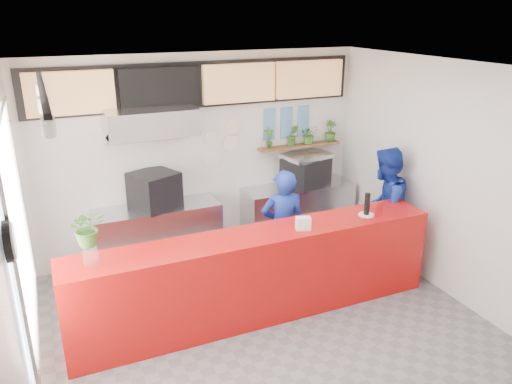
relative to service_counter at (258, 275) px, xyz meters
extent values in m
plane|color=slate|center=(0.00, -0.40, -0.55)|extent=(5.00, 5.00, 0.00)
plane|color=silver|center=(0.00, -0.40, 2.45)|extent=(5.00, 5.00, 0.00)
plane|color=white|center=(0.00, 2.10, 0.95)|extent=(5.00, 0.00, 5.00)
plane|color=white|center=(-2.50, -0.40, 0.95)|extent=(0.00, 5.00, 5.00)
plane|color=white|center=(2.50, -0.40, 0.95)|extent=(0.00, 5.00, 5.00)
cube|color=red|center=(0.00, 0.00, 0.00)|extent=(4.50, 0.60, 1.10)
cube|color=beige|center=(0.00, 2.09, 2.05)|extent=(5.00, 0.02, 0.80)
cube|color=#B2B5BA|center=(-0.80, 1.80, -0.10)|extent=(1.80, 0.60, 0.90)
cube|color=black|center=(-0.81, 1.80, 0.61)|extent=(0.75, 0.75, 0.51)
cube|color=#B2B5BA|center=(-0.80, 1.75, 1.60)|extent=(1.20, 0.70, 0.35)
cube|color=#B2B5BA|center=(-0.80, 1.75, 1.40)|extent=(1.20, 0.69, 0.31)
cube|color=#B2B5BA|center=(1.50, 1.80, -0.10)|extent=(1.80, 0.60, 0.90)
cube|color=black|center=(1.62, 1.80, 0.58)|extent=(0.85, 0.74, 0.46)
cube|color=#B9BCC1|center=(1.62, 1.80, 0.83)|extent=(0.81, 0.64, 0.07)
cube|color=brown|center=(1.60, 2.00, 0.95)|extent=(1.40, 0.18, 0.04)
cube|color=tan|center=(-1.75, 1.98, 2.00)|extent=(1.10, 0.10, 0.55)
cube|color=black|center=(-0.59, 1.98, 2.00)|extent=(1.10, 0.10, 0.55)
cube|color=tan|center=(0.57, 1.98, 2.00)|extent=(1.10, 0.10, 0.55)
cube|color=tan|center=(1.73, 1.98, 2.00)|extent=(1.10, 0.10, 0.55)
cube|color=black|center=(0.00, 2.06, 2.00)|extent=(4.80, 0.04, 0.65)
cube|color=silver|center=(-2.47, -0.10, 1.15)|extent=(0.04, 2.20, 1.90)
cube|color=#B2B5BA|center=(-2.45, -0.10, 1.15)|extent=(0.03, 2.30, 2.00)
cylinder|color=black|center=(-2.46, -1.30, 1.50)|extent=(0.05, 0.30, 0.30)
cylinder|color=white|center=(-2.43, -1.30, 1.50)|extent=(0.02, 0.26, 0.26)
cube|color=black|center=(-2.10, -0.40, 2.39)|extent=(0.05, 2.40, 0.04)
cylinder|color=silver|center=(0.15, 2.07, 1.20)|extent=(0.24, 0.03, 0.24)
cylinder|color=silver|center=(0.45, 2.07, 1.10)|extent=(0.24, 0.03, 0.24)
cylinder|color=silver|center=(0.15, 2.07, 0.90)|extent=(0.24, 0.03, 0.24)
cylinder|color=silver|center=(0.50, 2.07, 1.35)|extent=(0.24, 0.03, 0.24)
cube|color=#598CBF|center=(1.10, 2.08, 1.45)|extent=(0.20, 0.02, 0.25)
cube|color=#598CBF|center=(1.40, 2.08, 1.45)|extent=(0.20, 0.02, 0.25)
cube|color=#598CBF|center=(1.70, 2.08, 1.45)|extent=(0.20, 0.02, 0.25)
cube|color=#598CBF|center=(1.10, 2.08, 1.20)|extent=(0.20, 0.02, 0.25)
cube|color=#598CBF|center=(1.40, 2.08, 1.20)|extent=(0.20, 0.02, 0.25)
cube|color=#598CBF|center=(1.70, 2.08, 1.20)|extent=(0.20, 0.02, 0.25)
imported|color=navy|center=(0.63, 0.61, 0.26)|extent=(0.67, 0.52, 1.62)
imported|color=navy|center=(2.14, 0.46, 0.34)|extent=(1.08, 0.99, 1.78)
imported|color=#366925|center=(1.06, 2.00, 1.13)|extent=(0.19, 0.14, 0.33)
imported|color=#366925|center=(1.47, 2.00, 1.14)|extent=(0.22, 0.20, 0.34)
imported|color=#366925|center=(1.78, 2.00, 1.12)|extent=(0.34, 0.31, 0.30)
imported|color=#366925|center=(2.17, 2.00, 1.14)|extent=(0.21, 0.19, 0.34)
cylinder|color=white|center=(-1.86, 0.00, 0.64)|extent=(0.19, 0.19, 0.19)
imported|color=#366925|center=(-1.86, 0.00, 0.96)|extent=(0.40, 0.36, 0.38)
cube|color=white|center=(0.53, -0.10, 0.63)|extent=(0.20, 0.15, 0.15)
cylinder|color=white|center=(1.47, -0.05, 0.56)|extent=(0.24, 0.24, 0.01)
cylinder|color=black|center=(1.47, -0.05, 0.71)|extent=(0.09, 0.09, 0.28)
camera|label=1|loc=(-2.14, -4.83, 3.00)|focal=35.00mm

